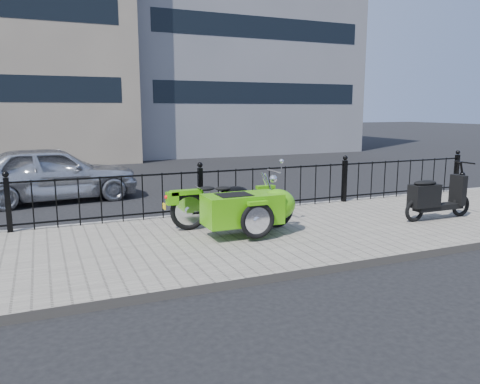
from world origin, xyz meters
name	(u,v)px	position (x,y,z in m)	size (l,w,h in m)	color
ground	(224,236)	(0.00, 0.00, 0.00)	(120.00, 120.00, 0.00)	black
sidewalk	(234,240)	(0.00, -0.50, 0.06)	(30.00, 3.80, 0.12)	slate
curb	(199,216)	(0.00, 1.44, 0.06)	(30.00, 0.10, 0.12)	gray
iron_fence	(200,192)	(0.00, 1.30, 0.59)	(14.11, 0.11, 1.08)	black
building_grey	(230,10)	(7.00, 16.99, 7.50)	(12.00, 8.01, 15.00)	slate
motorcycle_sidecar	(249,206)	(0.30, -0.41, 0.59)	(2.28, 1.48, 0.98)	black
scooter	(435,198)	(4.04, -0.88, 0.55)	(1.64, 0.48, 1.11)	black
spare_tire	(278,210)	(0.95, -0.25, 0.44)	(0.64, 0.64, 0.09)	black
sedan_car	(52,173)	(-2.70, 4.65, 0.69)	(1.63, 4.05, 1.38)	#B1B3B8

